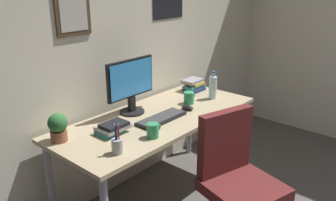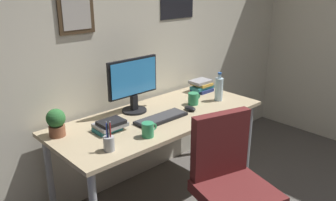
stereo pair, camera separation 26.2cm
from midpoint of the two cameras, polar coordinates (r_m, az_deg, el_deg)
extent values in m
cube|color=beige|center=(2.96, -3.47, 10.26)|extent=(4.40, 0.08, 2.60)
cube|color=#4C3823|center=(2.60, -12.02, 14.31)|extent=(0.28, 0.02, 0.34)
cube|color=beige|center=(2.59, -11.89, 14.30)|extent=(0.22, 0.00, 0.28)
cube|color=tan|center=(2.74, 1.31, -2.78)|extent=(1.73, 0.73, 0.03)
cylinder|color=#9EA0A5|center=(3.31, 15.18, -6.54)|extent=(0.05, 0.05, 0.72)
cylinder|color=#9EA0A5|center=(2.73, -16.03, -12.61)|extent=(0.05, 0.05, 0.72)
cylinder|color=#9EA0A5|center=(3.63, 7.07, -3.57)|extent=(0.05, 0.05, 0.72)
cube|color=#591E1E|center=(2.39, 14.30, -14.65)|extent=(0.57, 0.57, 0.08)
cube|color=#591E1E|center=(2.39, 11.69, -7.09)|extent=(0.42, 0.18, 0.45)
cylinder|color=black|center=(2.82, -2.89, -1.66)|extent=(0.20, 0.20, 0.01)
cube|color=black|center=(2.80, -2.91, -0.37)|extent=(0.05, 0.04, 0.12)
cube|color=black|center=(2.74, -3.06, 3.79)|extent=(0.46, 0.02, 0.30)
cube|color=#338CD8|center=(2.72, -2.79, 3.71)|extent=(0.43, 0.00, 0.27)
cube|color=black|center=(2.65, 1.71, -2.98)|extent=(0.43, 0.15, 0.02)
cube|color=#38383A|center=(2.65, 1.72, -2.72)|extent=(0.41, 0.13, 0.00)
ellipsoid|color=black|center=(2.85, 6.25, -1.34)|extent=(0.06, 0.11, 0.04)
cylinder|color=silver|center=(3.09, 10.73, 1.76)|extent=(0.07, 0.07, 0.20)
cylinder|color=silver|center=(3.06, 10.87, 3.90)|extent=(0.03, 0.03, 0.04)
cylinder|color=#2659B2|center=(3.05, 10.90, 4.35)|extent=(0.03, 0.03, 0.01)
cylinder|color=#2D8C59|center=(2.97, 6.67, 0.26)|extent=(0.09, 0.09, 0.10)
torus|color=#2D8C59|center=(3.01, 7.37, 0.59)|extent=(0.05, 0.01, 0.05)
cylinder|color=#2D8C59|center=(2.36, -0.16, -4.88)|extent=(0.08, 0.08, 0.10)
torus|color=#2D8C59|center=(2.40, 0.79, -4.41)|extent=(0.05, 0.01, 0.05)
cylinder|color=brown|center=(2.46, -14.79, -4.86)|extent=(0.11, 0.11, 0.07)
sphere|color=#2D6B33|center=(2.43, -14.97, -2.87)|extent=(0.13, 0.13, 0.13)
ellipsoid|color=#287A38|center=(2.44, -15.89, -2.78)|extent=(0.07, 0.08, 0.02)
ellipsoid|color=#287A38|center=(2.46, -14.64, -2.50)|extent=(0.07, 0.08, 0.02)
ellipsoid|color=#287A38|center=(2.39, -15.18, -3.17)|extent=(0.08, 0.07, 0.02)
cylinder|color=#9EA0A5|center=(2.20, -6.27, -7.11)|extent=(0.07, 0.07, 0.09)
cylinder|color=#263FBF|center=(2.16, -6.53, -5.38)|extent=(0.01, 0.01, 0.13)
cylinder|color=red|center=(2.16, -5.98, -5.29)|extent=(0.01, 0.01, 0.13)
cylinder|color=black|center=(2.15, -6.39, -5.38)|extent=(0.01, 0.01, 0.13)
cylinder|color=#9EA0A5|center=(2.17, -6.14, -5.08)|extent=(0.01, 0.03, 0.14)
cylinder|color=#9EA0A5|center=(2.16, -6.48, -5.20)|extent=(0.01, 0.02, 0.14)
cube|color=navy|center=(3.33, 7.84, 1.71)|extent=(0.17, 0.16, 0.03)
cube|color=#26727A|center=(3.31, 7.84, 2.12)|extent=(0.22, 0.12, 0.03)
cube|color=gold|center=(3.33, 7.79, 2.67)|extent=(0.15, 0.16, 0.02)
cube|color=gray|center=(3.31, 7.60, 3.06)|extent=(0.19, 0.14, 0.03)
cube|color=#26727A|center=(2.48, -6.94, -4.71)|extent=(0.18, 0.13, 0.03)
cube|color=gray|center=(2.48, -6.43, -4.02)|extent=(0.21, 0.16, 0.03)
cube|color=black|center=(2.45, -6.26, -3.61)|extent=(0.18, 0.13, 0.02)
camera|label=1|loc=(0.13, -87.14, 1.02)|focal=37.31mm
camera|label=2|loc=(0.13, 92.86, -1.02)|focal=37.31mm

